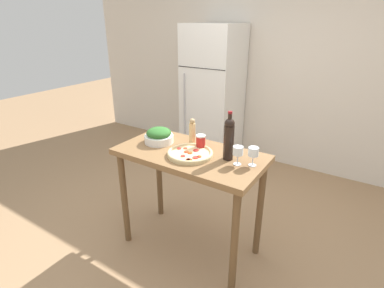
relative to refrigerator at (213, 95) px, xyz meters
The scene contains 11 objects.
ground_plane 2.18m from the refrigerator, 66.24° to the right, with size 14.00×14.00×0.00m, color #9E7A56.
wall_back 0.95m from the refrigerator, 25.67° to the left, with size 6.40×0.06×2.60m.
refrigerator is the anchor object (origin of this frame).
prep_counter 1.97m from the refrigerator, 66.24° to the right, with size 1.19×0.61×0.94m.
wine_bottle 2.07m from the refrigerator, 57.75° to the right, with size 0.08×0.08×0.38m.
wine_glass_near 2.16m from the refrigerator, 56.16° to the right, with size 0.08×0.08×0.14m.
wine_glass_far 2.18m from the refrigerator, 53.35° to the right, with size 0.08×0.08×0.14m.
pepper_mill 1.81m from the refrigerator, 66.42° to the right, with size 0.05×0.05×0.23m.
salad_bowl 1.83m from the refrigerator, 75.58° to the right, with size 0.25×0.25×0.13m.
homemade_pizza 2.03m from the refrigerator, 65.91° to the right, with size 0.36×0.36×0.04m.
salt_canister 1.89m from the refrigerator, 63.93° to the right, with size 0.08×0.08×0.12m.
Camera 1 is at (1.19, -1.82, 1.93)m, focal length 28.00 mm.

